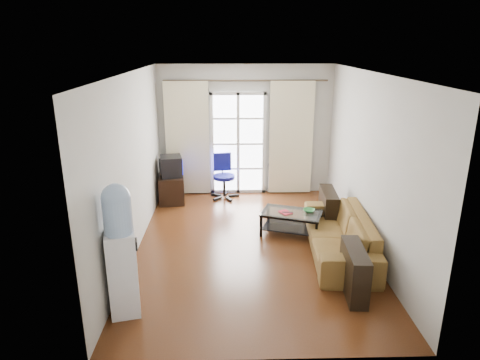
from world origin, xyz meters
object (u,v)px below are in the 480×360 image
at_px(task_chair, 224,185).
at_px(water_cooler, 121,248).
at_px(sofa, 339,234).
at_px(coffee_table, 291,220).
at_px(tv_stand, 172,188).
at_px(crt_tv, 170,166).

xyz_separation_m(task_chair, water_cooler, (-1.14, -4.01, 0.59)).
distance_m(sofa, coffee_table, 0.95).
distance_m(task_chair, water_cooler, 4.21).
relative_size(tv_stand, task_chair, 0.81).
height_order(crt_tv, task_chair, crt_tv).
xyz_separation_m(coffee_table, task_chair, (-1.15, 1.85, 0.01)).
bearing_deg(sofa, water_cooler, -59.61).
bearing_deg(coffee_table, crt_tv, 143.71).
distance_m(tv_stand, water_cooler, 3.87).
distance_m(tv_stand, task_chair, 1.08).
bearing_deg(water_cooler, sofa, 13.23).
xyz_separation_m(tv_stand, water_cooler, (-0.08, -3.83, 0.59)).
distance_m(sofa, water_cooler, 3.31).
bearing_deg(coffee_table, water_cooler, -136.81).
relative_size(coffee_table, tv_stand, 1.49).
height_order(coffee_table, task_chair, task_chair).
bearing_deg(task_chair, coffee_table, -67.99).
xyz_separation_m(sofa, task_chair, (-1.78, 2.55, -0.05)).
bearing_deg(task_chair, sofa, -64.99).
bearing_deg(tv_stand, sofa, -46.60).
xyz_separation_m(sofa, water_cooler, (-2.93, -1.45, 0.54)).
bearing_deg(tv_stand, task_chair, 2.71).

